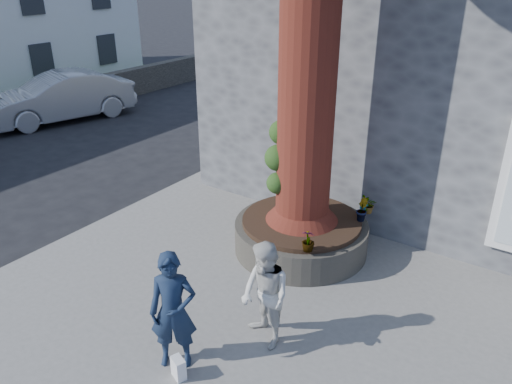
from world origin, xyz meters
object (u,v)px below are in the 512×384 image
Objects in this scene: man at (173,311)px; woman at (265,295)px; planter at (301,234)px; car_silver at (60,97)px.

man is 1.18m from woman.
planter is 0.50× the size of car_silver.
car_silver reaches higher than planter.
car_silver is at bearing 115.68° from man.
planter is at bearing 134.46° from woman.
woman reaches higher than car_silver.
planter is 1.56× the size of woman.
planter is 3.30m from man.
car_silver is (-10.68, 6.10, -0.15)m from man.
woman is at bearing 18.69° from man.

